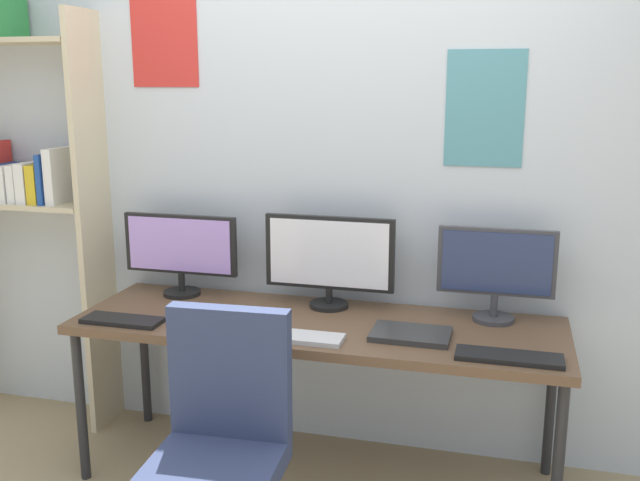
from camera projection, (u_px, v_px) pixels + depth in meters
name	position (u px, v px, depth m)	size (l,w,h in m)	color
wall_back	(340.00, 180.00, 3.37)	(4.52, 0.11, 2.60)	silver
desk	(317.00, 333.00, 3.11)	(2.12, 0.68, 0.74)	brown
bookshelf	(12.00, 161.00, 3.60)	(0.83, 0.28, 2.24)	beige
office_chair	(220.00, 480.00, 2.50)	(0.52, 0.52, 0.99)	#2D2D33
monitor_left	(180.00, 250.00, 3.44)	(0.57, 0.18, 0.40)	black
monitor_center	(329.00, 258.00, 3.25)	(0.60, 0.18, 0.42)	black
monitor_right	(496.00, 269.00, 3.06)	(0.50, 0.18, 0.41)	#38383D
keyboard_left	(123.00, 320.00, 3.09)	(0.35, 0.13, 0.02)	black
keyboard_center	(302.00, 337.00, 2.88)	(0.33, 0.13, 0.02)	silver
keyboard_right	(509.00, 357.00, 2.68)	(0.40, 0.13, 0.02)	black
mouse_left_side	(200.00, 323.00, 3.03)	(0.06, 0.10, 0.03)	#38383D
mouse_right_side	(218.00, 328.00, 2.97)	(0.06, 0.10, 0.03)	silver
laptop_closed	(411.00, 334.00, 2.91)	(0.32, 0.22, 0.02)	#2D2D2D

